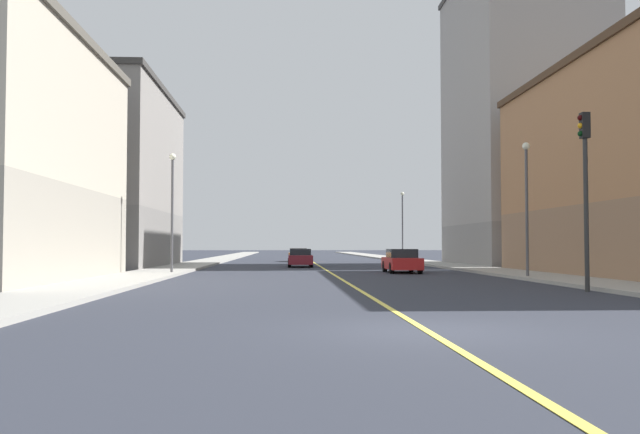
{
  "coord_description": "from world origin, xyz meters",
  "views": [
    {
      "loc": [
        -2.66,
        -12.73,
        1.61
      ],
      "look_at": [
        0.03,
        39.18,
        3.76
      ],
      "focal_mm": 38.16,
      "sensor_mm": 36.0,
      "label": 1
    }
  ],
  "objects_px": {
    "street_lamp_left_far": "(402,218)",
    "traffic_light_left_near": "(585,176)",
    "building_left_mid": "(522,119)",
    "street_lamp_right_near": "(172,199)",
    "car_red": "(402,261)",
    "building_right_midblock": "(98,178)",
    "car_orange": "(298,255)",
    "street_lamp_left_near": "(527,194)",
    "car_maroon": "(300,258)"
  },
  "relations": [
    {
      "from": "traffic_light_left_near",
      "to": "street_lamp_left_near",
      "type": "height_order",
      "value": "street_lamp_left_near"
    },
    {
      "from": "street_lamp_left_far",
      "to": "car_red",
      "type": "bearing_deg",
      "value": -100.04
    },
    {
      "from": "car_orange",
      "to": "car_red",
      "type": "xyz_separation_m",
      "value": [
        5.5,
        -26.87,
        0.02
      ]
    },
    {
      "from": "street_lamp_left_far",
      "to": "car_red",
      "type": "xyz_separation_m",
      "value": [
        -4.63,
        -26.15,
        -3.54
      ]
    },
    {
      "from": "traffic_light_left_near",
      "to": "car_orange",
      "type": "distance_m",
      "value": 44.31
    },
    {
      "from": "car_maroon",
      "to": "street_lamp_left_near",
      "type": "bearing_deg",
      "value": -60.81
    },
    {
      "from": "street_lamp_left_far",
      "to": "traffic_light_left_near",
      "type": "bearing_deg",
      "value": -91.37
    },
    {
      "from": "street_lamp_right_near",
      "to": "building_left_mid",
      "type": "bearing_deg",
      "value": 32.14
    },
    {
      "from": "car_orange",
      "to": "car_red",
      "type": "distance_m",
      "value": 27.43
    },
    {
      "from": "car_red",
      "to": "street_lamp_left_far",
      "type": "bearing_deg",
      "value": 79.96
    },
    {
      "from": "street_lamp_left_near",
      "to": "car_red",
      "type": "relative_size",
      "value": 1.4
    },
    {
      "from": "street_lamp_right_near",
      "to": "car_red",
      "type": "height_order",
      "value": "street_lamp_right_near"
    },
    {
      "from": "building_left_mid",
      "to": "car_red",
      "type": "distance_m",
      "value": 21.31
    },
    {
      "from": "building_right_midblock",
      "to": "car_red",
      "type": "height_order",
      "value": "building_right_midblock"
    },
    {
      "from": "building_right_midblock",
      "to": "car_orange",
      "type": "bearing_deg",
      "value": 47.23
    },
    {
      "from": "building_right_midblock",
      "to": "street_lamp_right_near",
      "type": "relative_size",
      "value": 2.76
    },
    {
      "from": "car_maroon",
      "to": "car_red",
      "type": "bearing_deg",
      "value": -61.87
    },
    {
      "from": "building_left_mid",
      "to": "building_right_midblock",
      "type": "height_order",
      "value": "building_left_mid"
    },
    {
      "from": "building_right_midblock",
      "to": "street_lamp_left_near",
      "type": "relative_size",
      "value": 2.81
    },
    {
      "from": "street_lamp_left_far",
      "to": "car_maroon",
      "type": "xyz_separation_m",
      "value": [
        -10.32,
        -15.52,
        -3.55
      ]
    },
    {
      "from": "building_left_mid",
      "to": "street_lamp_right_near",
      "type": "relative_size",
      "value": 3.63
    },
    {
      "from": "building_left_mid",
      "to": "traffic_light_left_near",
      "type": "xyz_separation_m",
      "value": [
        -8.49,
        -29.98,
        -7.7
      ]
    },
    {
      "from": "building_right_midblock",
      "to": "car_orange",
      "type": "xyz_separation_m",
      "value": [
        14.92,
        16.13,
        -5.85
      ]
    },
    {
      "from": "street_lamp_left_near",
      "to": "car_maroon",
      "type": "bearing_deg",
      "value": 119.19
    },
    {
      "from": "building_left_mid",
      "to": "car_maroon",
      "type": "bearing_deg",
      "value": -170.49
    },
    {
      "from": "street_lamp_left_near",
      "to": "street_lamp_right_near",
      "type": "xyz_separation_m",
      "value": [
        -17.58,
        5.71,
        0.06
      ]
    },
    {
      "from": "building_right_midblock",
      "to": "car_red",
      "type": "xyz_separation_m",
      "value": [
        20.42,
        -10.74,
        -5.84
      ]
    },
    {
      "from": "building_left_mid",
      "to": "car_maroon",
      "type": "xyz_separation_m",
      "value": [
        -17.79,
        -2.98,
        -11.07
      ]
    },
    {
      "from": "building_left_mid",
      "to": "building_right_midblock",
      "type": "relative_size",
      "value": 1.31
    },
    {
      "from": "building_left_mid",
      "to": "street_lamp_right_near",
      "type": "xyz_separation_m",
      "value": [
        -25.05,
        -15.74,
        -7.61
      ]
    },
    {
      "from": "building_right_midblock",
      "to": "street_lamp_left_near",
      "type": "xyz_separation_m",
      "value": [
        25.05,
        -18.58,
        -2.46
      ]
    },
    {
      "from": "street_lamp_left_near",
      "to": "street_lamp_left_far",
      "type": "bearing_deg",
      "value": 90.0
    },
    {
      "from": "street_lamp_left_near",
      "to": "car_red",
      "type": "height_order",
      "value": "street_lamp_left_near"
    },
    {
      "from": "building_left_mid",
      "to": "car_red",
      "type": "height_order",
      "value": "building_left_mid"
    },
    {
      "from": "car_red",
      "to": "street_lamp_right_near",
      "type": "bearing_deg",
      "value": -170.69
    },
    {
      "from": "building_right_midblock",
      "to": "traffic_light_left_near",
      "type": "bearing_deg",
      "value": -48.44
    },
    {
      "from": "street_lamp_left_far",
      "to": "car_red",
      "type": "relative_size",
      "value": 1.47
    },
    {
      "from": "car_orange",
      "to": "street_lamp_right_near",
      "type": "bearing_deg",
      "value": -104.4
    },
    {
      "from": "building_left_mid",
      "to": "car_orange",
      "type": "distance_m",
      "value": 24.66
    },
    {
      "from": "car_orange",
      "to": "car_maroon",
      "type": "bearing_deg",
      "value": -90.66
    },
    {
      "from": "car_red",
      "to": "car_orange",
      "type": "bearing_deg",
      "value": 101.57
    },
    {
      "from": "car_orange",
      "to": "building_right_midblock",
      "type": "bearing_deg",
      "value": -132.77
    },
    {
      "from": "building_right_midblock",
      "to": "street_lamp_right_near",
      "type": "bearing_deg",
      "value": -59.85
    },
    {
      "from": "street_lamp_right_near",
      "to": "car_maroon",
      "type": "height_order",
      "value": "street_lamp_right_near"
    },
    {
      "from": "building_left_mid",
      "to": "car_red",
      "type": "relative_size",
      "value": 5.19
    },
    {
      "from": "street_lamp_left_near",
      "to": "street_lamp_right_near",
      "type": "distance_m",
      "value": 18.48
    },
    {
      "from": "street_lamp_right_near",
      "to": "car_maroon",
      "type": "xyz_separation_m",
      "value": [
        7.26,
        12.76,
        -3.46
      ]
    },
    {
      "from": "traffic_light_left_near",
      "to": "car_red",
      "type": "bearing_deg",
      "value": 102.45
    },
    {
      "from": "street_lamp_left_far",
      "to": "car_red",
      "type": "height_order",
      "value": "street_lamp_left_far"
    },
    {
      "from": "traffic_light_left_near",
      "to": "car_red",
      "type": "height_order",
      "value": "traffic_light_left_near"
    }
  ]
}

